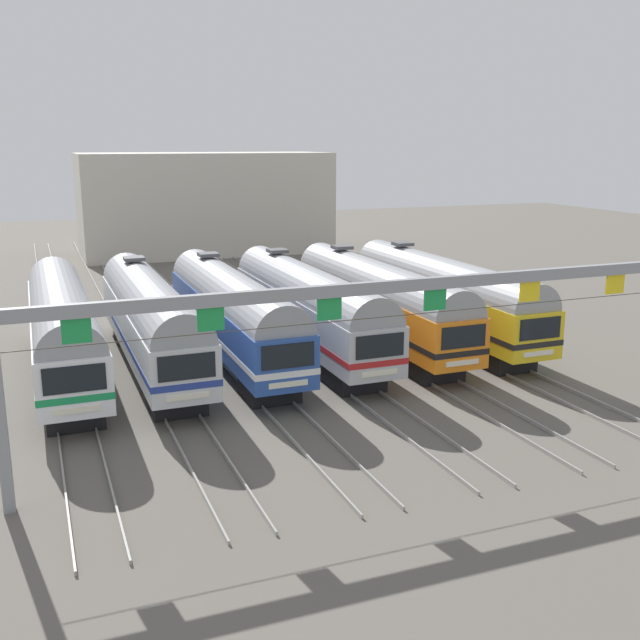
# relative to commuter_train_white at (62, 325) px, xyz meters

# --- Properties ---
(ground_plane) EXTENTS (160.00, 160.00, 0.00)m
(ground_plane) POSITION_rel_commuter_train_white_xyz_m (10.49, 0.01, -2.69)
(ground_plane) COLOR #5B564F
(track_bed) EXTENTS (22.49, 70.00, 0.15)m
(track_bed) POSITION_rel_commuter_train_white_xyz_m (10.49, 17.01, -2.61)
(track_bed) COLOR gray
(track_bed) RESTS_ON ground
(commuter_train_white) EXTENTS (2.88, 18.06, 4.77)m
(commuter_train_white) POSITION_rel_commuter_train_white_xyz_m (0.00, 0.00, 0.00)
(commuter_train_white) COLOR white
(commuter_train_white) RESTS_ON ground
(commuter_train_silver) EXTENTS (2.88, 18.06, 5.05)m
(commuter_train_silver) POSITION_rel_commuter_train_white_xyz_m (4.20, 0.00, 0.00)
(commuter_train_silver) COLOR silver
(commuter_train_silver) RESTS_ON ground
(commuter_train_blue) EXTENTS (2.88, 18.06, 5.05)m
(commuter_train_blue) POSITION_rel_commuter_train_white_xyz_m (8.39, 0.00, 0.00)
(commuter_train_blue) COLOR #284C9E
(commuter_train_blue) RESTS_ON ground
(commuter_train_stainless) EXTENTS (2.88, 18.06, 5.05)m
(commuter_train_stainless) POSITION_rel_commuter_train_white_xyz_m (12.59, 0.00, 0.00)
(commuter_train_stainless) COLOR #B2B5BA
(commuter_train_stainless) RESTS_ON ground
(commuter_train_orange) EXTENTS (2.88, 18.06, 5.05)m
(commuter_train_orange) POSITION_rel_commuter_train_white_xyz_m (16.79, 0.00, 0.00)
(commuter_train_orange) COLOR orange
(commuter_train_orange) RESTS_ON ground
(commuter_train_yellow) EXTENTS (2.88, 18.06, 5.05)m
(commuter_train_yellow) POSITION_rel_commuter_train_white_xyz_m (20.98, 0.00, 0.00)
(commuter_train_yellow) COLOR gold
(commuter_train_yellow) RESTS_ON ground
(catenary_gantry) EXTENTS (26.22, 0.44, 6.97)m
(catenary_gantry) POSITION_rel_commuter_train_white_xyz_m (10.49, -13.49, 2.67)
(catenary_gantry) COLOR gray
(catenary_gantry) RESTS_ON ground
(maintenance_building) EXTENTS (25.04, 10.00, 10.19)m
(maintenance_building) POSITION_rel_commuter_train_white_xyz_m (16.09, 39.39, 2.41)
(maintenance_building) COLOR beige
(maintenance_building) RESTS_ON ground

